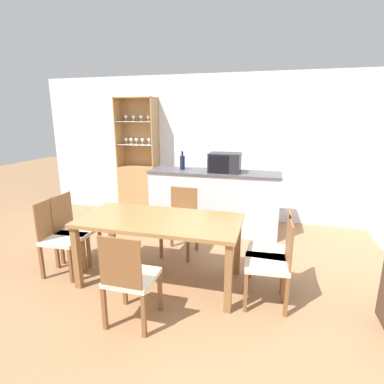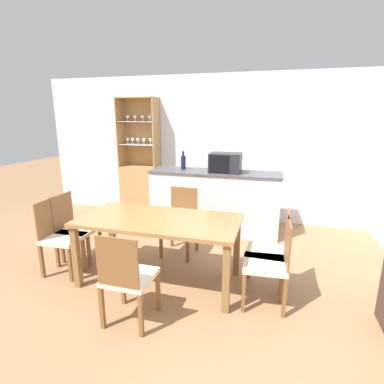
% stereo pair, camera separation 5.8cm
% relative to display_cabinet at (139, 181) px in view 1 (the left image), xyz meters
% --- Properties ---
extents(ground_plane, '(18.00, 18.00, 0.00)m').
position_rel_display_cabinet_xyz_m(ground_plane, '(1.47, -2.43, -0.64)').
color(ground_plane, '#936B47').
extents(wall_back, '(6.80, 0.06, 2.55)m').
position_rel_display_cabinet_xyz_m(wall_back, '(1.47, 0.20, 0.64)').
color(wall_back, silver).
rests_on(wall_back, ground_plane).
extents(kitchen_counter, '(2.08, 0.58, 0.99)m').
position_rel_display_cabinet_xyz_m(kitchen_counter, '(1.54, -0.51, -0.14)').
color(kitchen_counter, silver).
rests_on(kitchen_counter, ground_plane).
extents(display_cabinet, '(0.73, 0.36, 2.17)m').
position_rel_display_cabinet_xyz_m(display_cabinet, '(0.00, 0.00, 0.00)').
color(display_cabinet, tan).
rests_on(display_cabinet, ground_plane).
extents(dining_table, '(1.77, 0.87, 0.75)m').
position_rel_display_cabinet_xyz_m(dining_table, '(1.27, -2.22, 0.03)').
color(dining_table, olive).
rests_on(dining_table, ground_plane).
extents(dining_chair_head_far, '(0.44, 0.44, 0.89)m').
position_rel_display_cabinet_xyz_m(dining_chair_head_far, '(1.27, -1.46, -0.19)').
color(dining_chair_head_far, beige).
rests_on(dining_chair_head_far, ground_plane).
extents(dining_chair_side_right_far, '(0.43, 0.43, 0.89)m').
position_rel_display_cabinet_xyz_m(dining_chair_side_right_far, '(2.48, -2.09, -0.19)').
color(dining_chair_side_right_far, beige).
rests_on(dining_chair_side_right_far, ground_plane).
extents(dining_chair_side_right_near, '(0.44, 0.44, 0.89)m').
position_rel_display_cabinet_xyz_m(dining_chair_side_right_near, '(2.47, -2.35, -0.19)').
color(dining_chair_side_right_near, beige).
rests_on(dining_chair_side_right_near, ground_plane).
extents(dining_chair_head_near, '(0.42, 0.42, 0.89)m').
position_rel_display_cabinet_xyz_m(dining_chair_head_near, '(1.27, -2.98, -0.19)').
color(dining_chair_head_near, beige).
rests_on(dining_chair_head_near, ground_plane).
extents(dining_chair_side_left_far, '(0.43, 0.43, 0.89)m').
position_rel_display_cabinet_xyz_m(dining_chair_side_left_far, '(0.06, -2.09, -0.19)').
color(dining_chair_side_left_far, beige).
rests_on(dining_chair_side_left_far, ground_plane).
extents(dining_chair_side_left_near, '(0.43, 0.43, 0.89)m').
position_rel_display_cabinet_xyz_m(dining_chair_side_left_near, '(0.06, -2.35, -0.19)').
color(dining_chair_side_left_near, beige).
rests_on(dining_chair_side_left_near, ground_plane).
extents(microwave, '(0.48, 0.35, 0.30)m').
position_rel_display_cabinet_xyz_m(microwave, '(1.71, -0.54, 0.50)').
color(microwave, '#232328').
rests_on(microwave, kitchen_counter).
extents(wine_bottle, '(0.08, 0.08, 0.30)m').
position_rel_display_cabinet_xyz_m(wine_bottle, '(1.00, -0.47, 0.47)').
color(wine_bottle, '#141E38').
rests_on(wine_bottle, kitchen_counter).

